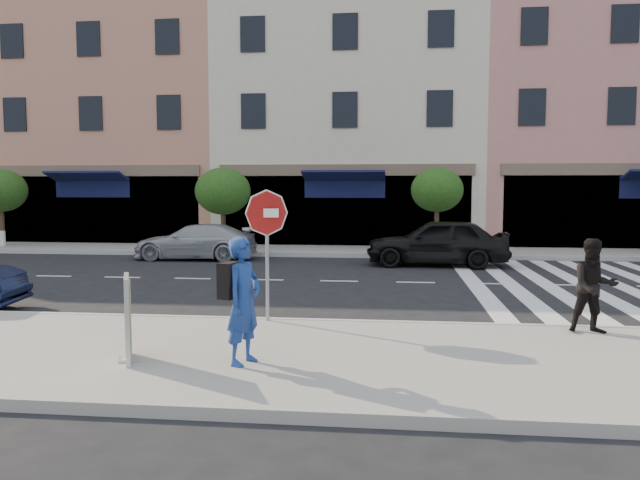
{
  "coord_description": "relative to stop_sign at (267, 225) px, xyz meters",
  "views": [
    {
      "loc": [
        1.36,
        -12.27,
        2.5
      ],
      "look_at": [
        -0.1,
        0.41,
        1.4
      ],
      "focal_mm": 35.0,
      "sensor_mm": 36.0,
      "label": 1
    }
  ],
  "objects": [
    {
      "name": "car_far_left",
      "position": [
        -4.54,
        10.06,
        -1.23
      ],
      "size": [
        4.21,
        1.74,
        1.22
      ],
      "primitive_type": "imported",
      "rotation": [
        0.0,
        0.0,
        -1.56
      ],
      "color": "#A4A5A9",
      "rests_on": "ground"
    },
    {
      "name": "street_tree_c",
      "position": [
        3.79,
        12.47,
        0.52
      ],
      "size": [
        1.9,
        1.9,
        3.04
      ],
      "color": "#473323",
      "rests_on": "sidewalk_far"
    },
    {
      "name": "car_far_mid",
      "position": [
        3.59,
        9.27,
        -1.08
      ],
      "size": [
        4.51,
        1.98,
        1.51
      ],
      "primitive_type": "imported",
      "rotation": [
        0.0,
        0.0,
        -1.62
      ],
      "color": "black",
      "rests_on": "ground"
    },
    {
      "name": "street_tree_wa",
      "position": [
        -13.21,
        12.47,
        0.5
      ],
      "size": [
        2.0,
        2.0,
        3.05
      ],
      "color": "#473323",
      "rests_on": "sidewalk_far"
    },
    {
      "name": "sidewalk_far",
      "position": [
        0.79,
        12.67,
        -1.76
      ],
      "size": [
        60.0,
        3.0,
        0.15
      ],
      "primitive_type": "cube",
      "color": "gray",
      "rests_on": "ground"
    },
    {
      "name": "building_west_mid",
      "position": [
        -10.21,
        18.67,
        5.17
      ],
      "size": [
        10.0,
        9.0,
        14.0
      ],
      "primitive_type": "cube",
      "color": "#B77660",
      "rests_on": "ground"
    },
    {
      "name": "ground",
      "position": [
        0.79,
        1.67,
        -1.83
      ],
      "size": [
        120.0,
        120.0,
        0.0
      ],
      "primitive_type": "plane",
      "color": "black",
      "rests_on": "ground"
    },
    {
      "name": "street_tree_wb",
      "position": [
        -4.21,
        12.47,
        0.47
      ],
      "size": [
        2.1,
        2.1,
        3.06
      ],
      "color": "#473323",
      "rests_on": "sidewalk_far"
    },
    {
      "name": "poster_board",
      "position": [
        -1.37,
        -2.68,
        -1.12
      ],
      "size": [
        0.35,
        0.72,
        1.15
      ],
      "rotation": [
        0.0,
        0.0,
        0.41
      ],
      "color": "beige",
      "rests_on": "sidewalk_near"
    },
    {
      "name": "building_centre",
      "position": [
        0.29,
        18.67,
        3.67
      ],
      "size": [
        11.0,
        9.0,
        11.0
      ],
      "primitive_type": "cube",
      "color": "beige",
      "rests_on": "ground"
    },
    {
      "name": "walker",
      "position": [
        5.37,
        -0.33,
        -0.92
      ],
      "size": [
        0.76,
        0.6,
        1.52
      ],
      "primitive_type": "imported",
      "rotation": [
        0.0,
        0.0,
        0.03
      ],
      "color": "black",
      "rests_on": "sidewalk_near"
    },
    {
      "name": "stop_sign",
      "position": [
        0.0,
        0.0,
        0.0
      ],
      "size": [
        0.79,
        0.24,
        2.3
      ],
      "rotation": [
        0.0,
        0.0,
        0.25
      ],
      "color": "gray",
      "rests_on": "sidewalk_near"
    },
    {
      "name": "sidewalk_near",
      "position": [
        0.79,
        -2.08,
        -1.76
      ],
      "size": [
        60.0,
        4.5,
        0.15
      ],
      "primitive_type": "cube",
      "color": "gray",
      "rests_on": "ground"
    },
    {
      "name": "photographer",
      "position": [
        0.22,
        -2.66,
        -0.84
      ],
      "size": [
        0.6,
        0.72,
        1.69
      ],
      "primitive_type": "imported",
      "rotation": [
        0.0,
        0.0,
        1.21
      ],
      "color": "navy",
      "rests_on": "sidewalk_near"
    },
    {
      "name": "building_east_mid",
      "position": [
        12.29,
        18.67,
        4.67
      ],
      "size": [
        13.0,
        9.0,
        13.0
      ],
      "primitive_type": "cube",
      "color": "tan",
      "rests_on": "ground"
    }
  ]
}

